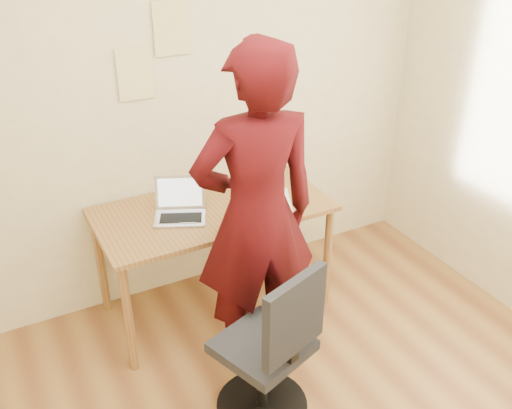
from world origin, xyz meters
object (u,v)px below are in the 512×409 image
desk (213,220)px  person (256,217)px  office_chair (271,357)px  phone (247,217)px  laptop (180,208)px

desk → person: 0.58m
office_chair → person: 0.70m
phone → office_chair: 0.85m
laptop → desk: bearing=23.9°
desk → laptop: 0.25m
laptop → office_chair: (0.09, -0.95, -0.39)m
phone → person: bearing=-120.5°
desk → person: person is taller
laptop → phone: (0.33, -0.21, -0.04)m
phone → person: person is taller
office_chair → person: (0.14, 0.44, 0.53)m
desk → person: bearing=-87.3°
desk → phone: (0.12, -0.21, 0.09)m
phone → person: (-0.10, -0.30, 0.18)m
desk → office_chair: 0.99m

